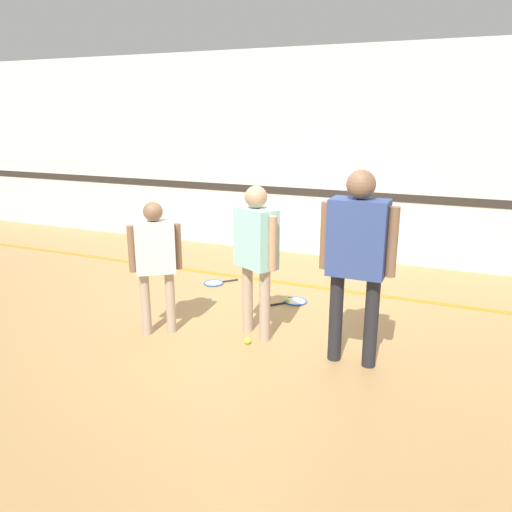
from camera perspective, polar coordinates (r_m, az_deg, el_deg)
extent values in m
plane|color=#A87F4C|center=(5.37, -2.04, -8.68)|extent=(16.00, 16.00, 0.00)
cube|color=silver|center=(7.95, 7.84, 11.27)|extent=(16.00, 0.06, 3.20)
cube|color=#2D2823|center=(7.99, 7.62, 7.13)|extent=(16.00, 0.01, 0.12)
cube|color=orange|center=(6.83, 3.93, -3.14)|extent=(14.40, 0.10, 0.01)
cylinder|color=tan|center=(5.26, -0.97, -4.77)|extent=(0.11, 0.11, 0.75)
cylinder|color=tan|center=(5.05, 1.01, -5.68)|extent=(0.11, 0.11, 0.75)
cube|color=#99D8D1|center=(4.95, 0.00, 2.10)|extent=(0.50, 0.43, 0.60)
sphere|color=tan|center=(4.87, 0.00, 6.77)|extent=(0.22, 0.22, 0.22)
cylinder|color=tan|center=(5.15, -1.78, 2.56)|extent=(0.08, 0.08, 0.53)
cylinder|color=tan|center=(4.75, 1.93, 1.41)|extent=(0.08, 0.08, 0.53)
cylinder|color=tan|center=(5.33, -12.50, -5.36)|extent=(0.10, 0.10, 0.67)
cylinder|color=tan|center=(5.33, -9.75, -5.18)|extent=(0.10, 0.10, 0.67)
cube|color=silver|center=(5.14, -11.48, 1.00)|extent=(0.45, 0.40, 0.53)
sphere|color=brown|center=(5.06, -11.71, 4.99)|extent=(0.20, 0.20, 0.20)
cylinder|color=brown|center=(5.14, -14.05, 0.77)|extent=(0.07, 0.07, 0.48)
cylinder|color=brown|center=(5.15, -8.91, 1.08)|extent=(0.07, 0.07, 0.48)
cylinder|color=#232328|center=(4.65, 13.02, -7.41)|extent=(0.13, 0.13, 0.86)
cylinder|color=#232328|center=(4.71, 9.11, -6.87)|extent=(0.13, 0.13, 0.86)
cube|color=#334784|center=(4.43, 11.58, 2.05)|extent=(0.51, 0.29, 0.68)
sphere|color=brown|center=(4.34, 11.93, 8.01)|extent=(0.25, 0.25, 0.25)
cylinder|color=brown|center=(4.38, 15.34, 1.52)|extent=(0.09, 0.09, 0.61)
cylinder|color=brown|center=(4.50, 7.91, 2.33)|extent=(0.09, 0.09, 0.61)
torus|color=blue|center=(6.19, 4.53, -5.16)|extent=(0.41, 0.41, 0.02)
cylinder|color=silver|center=(6.19, 4.53, -5.16)|extent=(0.25, 0.25, 0.01)
cylinder|color=black|center=(6.09, 2.46, -5.51)|extent=(0.17, 0.18, 0.02)
sphere|color=black|center=(6.04, 1.49, -5.67)|extent=(0.03, 0.03, 0.03)
torus|color=blue|center=(6.83, -4.87, -3.10)|extent=(0.38, 0.38, 0.02)
cylinder|color=silver|center=(6.83, -4.87, -3.10)|extent=(0.23, 0.23, 0.01)
cylinder|color=black|center=(6.91, -3.05, -2.85)|extent=(0.17, 0.17, 0.02)
sphere|color=black|center=(6.94, -2.22, -2.73)|extent=(0.03, 0.03, 0.03)
sphere|color=#CCE038|center=(5.10, -0.97, -9.67)|extent=(0.07, 0.07, 0.07)
sphere|color=#CCE038|center=(6.15, 3.59, -5.07)|extent=(0.07, 0.07, 0.07)
sphere|color=#CCE038|center=(4.94, 12.68, -10.99)|extent=(0.07, 0.07, 0.07)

